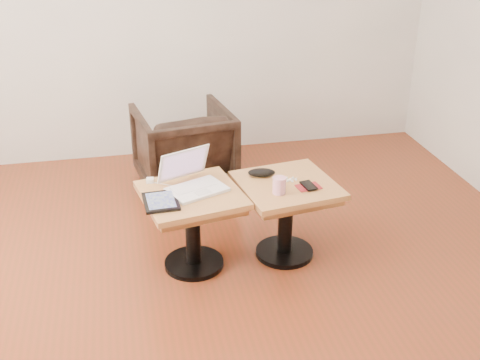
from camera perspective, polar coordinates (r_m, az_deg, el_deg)
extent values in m
cube|color=brown|center=(3.33, -3.32, -12.39)|extent=(4.50, 4.50, 0.01)
cylinder|color=black|center=(3.69, -4.37, -7.85)|extent=(0.36, 0.36, 0.03)
cylinder|color=black|center=(3.57, -4.50, -4.77)|extent=(0.09, 0.09, 0.43)
cube|color=brown|center=(3.47, -4.61, -1.98)|extent=(0.59, 0.59, 0.04)
cube|color=#A47041|center=(3.45, -4.63, -1.43)|extent=(0.64, 0.64, 0.03)
cylinder|color=black|center=(3.79, 4.22, -6.81)|extent=(0.36, 0.36, 0.03)
cylinder|color=black|center=(3.67, 4.34, -3.78)|extent=(0.09, 0.09, 0.43)
cube|color=brown|center=(3.58, 4.44, -1.05)|extent=(0.57, 0.57, 0.04)
cube|color=#A47041|center=(3.56, 4.46, -0.51)|extent=(0.62, 0.62, 0.03)
cube|color=white|center=(3.46, -4.09, -0.91)|extent=(0.38, 0.33, 0.02)
cube|color=silver|center=(3.48, -4.38, -0.56)|extent=(0.28, 0.20, 0.00)
cube|color=silver|center=(3.40, -3.55, -1.15)|extent=(0.10, 0.09, 0.00)
cube|color=white|center=(3.52, -5.39, 1.55)|extent=(0.32, 0.20, 0.20)
cube|color=brown|center=(3.52, -5.39, 1.55)|extent=(0.28, 0.17, 0.17)
cube|color=black|center=(3.35, -7.52, -2.04)|extent=(0.20, 0.25, 0.02)
cube|color=#191E38|center=(3.34, -7.53, -1.90)|extent=(0.16, 0.21, 0.00)
cube|color=white|center=(3.59, -8.53, -0.03)|extent=(0.05, 0.05, 0.03)
ellipsoid|color=black|center=(3.61, 2.05, 0.71)|extent=(0.17, 0.10, 0.05)
cylinder|color=#E34C8C|center=(3.41, 3.74, -0.51)|extent=(0.09, 0.09, 0.10)
sphere|color=white|center=(3.58, 4.79, 0.06)|extent=(0.02, 0.02, 0.02)
sphere|color=white|center=(3.60, 5.05, 0.21)|extent=(0.02, 0.02, 0.02)
sphere|color=white|center=(3.60, 4.44, 0.19)|extent=(0.02, 0.02, 0.02)
sphere|color=white|center=(3.58, 5.34, 0.04)|extent=(0.02, 0.02, 0.02)
sphere|color=white|center=(3.56, 4.53, -0.08)|extent=(0.02, 0.02, 0.02)
sphere|color=white|center=(3.56, 4.99, -0.11)|extent=(0.02, 0.02, 0.02)
cylinder|color=white|center=(3.58, 4.79, -0.02)|extent=(0.08, 0.05, 0.00)
cube|color=maroon|center=(3.51, 6.51, -0.64)|extent=(0.15, 0.11, 0.01)
cube|color=black|center=(3.51, 6.52, -0.52)|extent=(0.08, 0.13, 0.01)
imported|color=black|center=(4.52, -5.36, 3.05)|extent=(0.76, 0.78, 0.62)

